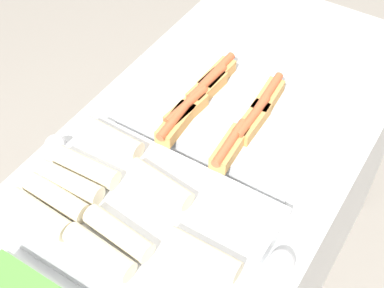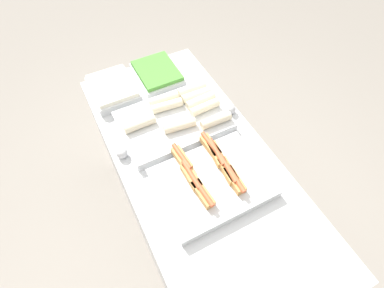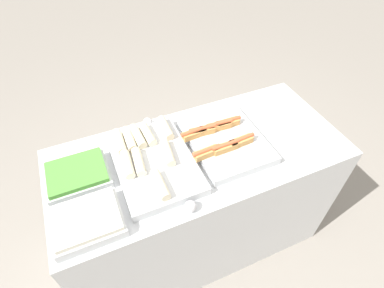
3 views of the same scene
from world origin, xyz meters
TOP-DOWN VIEW (x-y plane):
  - ground_plane at (0.00, 0.00)m, footprint 12.00×12.00m
  - counter at (0.00, 0.00)m, footprint 1.61×0.72m
  - tray_hotdogs at (0.15, 0.00)m, footprint 0.42×0.49m
  - tray_wraps at (-0.26, 0.02)m, footprint 0.38×0.55m
  - tray_side_front at (-0.62, -0.21)m, footprint 0.30×0.24m
  - tray_side_back at (-0.62, 0.07)m, footprint 0.30×0.24m
  - serving_spoon_near at (-0.20, -0.31)m, footprint 0.22×0.06m
  - serving_spoon_far at (-0.20, 0.31)m, footprint 0.21×0.06m

SIDE VIEW (x-z plane):
  - ground_plane at x=0.00m, z-range 0.00..0.00m
  - counter at x=0.00m, z-range 0.00..0.94m
  - serving_spoon_near at x=-0.20m, z-range 0.94..1.00m
  - serving_spoon_far at x=-0.20m, z-range 0.94..1.00m
  - tray_hotdogs at x=0.15m, z-range 0.93..1.03m
  - tray_side_front at x=-0.62m, z-range 0.94..1.02m
  - tray_side_back at x=-0.62m, z-range 0.94..1.02m
  - tray_wraps at x=-0.26m, z-range 0.93..1.03m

